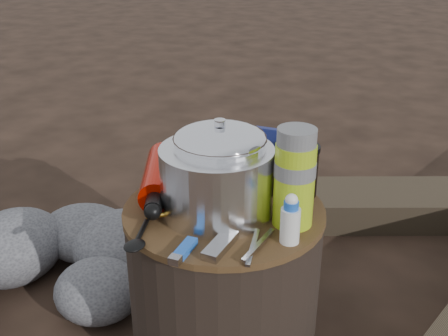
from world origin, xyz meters
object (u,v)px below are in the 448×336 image
at_px(fuel_bottle, 159,176).
at_px(travel_mug, 300,170).
at_px(stump, 224,284).
at_px(thermos, 294,178).
at_px(camping_pot, 220,167).

bearing_deg(fuel_bottle, travel_mug, -4.44).
bearing_deg(fuel_bottle, stump, -31.36).
bearing_deg(thermos, stump, -178.48).
bearing_deg(thermos, camping_pot, -179.28).
height_order(stump, camping_pot, camping_pot).
distance_m(fuel_bottle, travel_mug, 0.31).
height_order(thermos, travel_mug, thermos).
bearing_deg(camping_pot, fuel_bottle, 176.17).
xyz_separation_m(camping_pot, thermos, (0.16, 0.00, 0.01)).
relative_size(thermos, travel_mug, 1.75).
height_order(camping_pot, travel_mug, camping_pot).
xyz_separation_m(thermos, travel_mug, (-0.03, 0.13, -0.04)).
bearing_deg(travel_mug, thermos, -77.77).
relative_size(fuel_bottle, thermos, 1.46).
distance_m(stump, fuel_bottle, 0.28).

